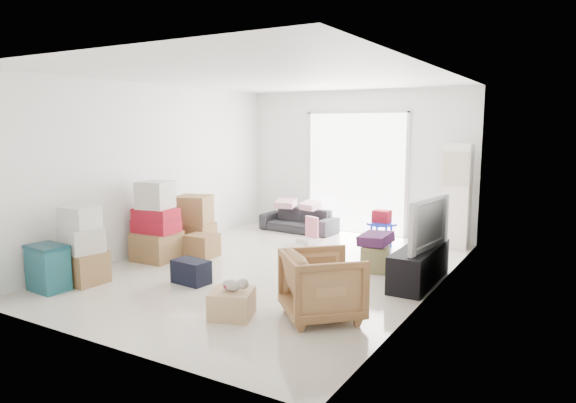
% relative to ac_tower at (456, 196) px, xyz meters
% --- Properties ---
extents(room_shell, '(4.98, 6.48, 3.18)m').
position_rel_ac_tower_xyz_m(room_shell, '(-1.95, -2.65, 0.48)').
color(room_shell, beige).
rests_on(room_shell, ground).
extents(sliding_door, '(2.10, 0.04, 2.33)m').
position_rel_ac_tower_xyz_m(sliding_door, '(-1.95, 0.33, 0.37)').
color(sliding_door, white).
rests_on(sliding_door, room_shell).
extents(ac_tower, '(0.45, 0.30, 1.75)m').
position_rel_ac_tower_xyz_m(ac_tower, '(0.00, 0.00, 0.00)').
color(ac_tower, white).
rests_on(ac_tower, room_shell).
extents(tv_console, '(0.43, 1.42, 0.47)m').
position_rel_ac_tower_xyz_m(tv_console, '(0.05, -2.23, -0.64)').
color(tv_console, black).
rests_on(tv_console, room_shell).
extents(television, '(0.81, 1.23, 0.15)m').
position_rel_ac_tower_xyz_m(television, '(0.05, -2.23, -0.33)').
color(television, black).
rests_on(television, tv_console).
extents(sofa, '(1.53, 0.52, 0.59)m').
position_rel_ac_tower_xyz_m(sofa, '(-2.92, -0.15, -0.58)').
color(sofa, '#27272C').
rests_on(sofa, room_shell).
extents(pillow_left, '(0.42, 0.36, 0.12)m').
position_rel_ac_tower_xyz_m(pillow_left, '(-3.22, -0.15, -0.23)').
color(pillow_left, '#DA9FAA').
rests_on(pillow_left, sofa).
extents(pillow_right, '(0.36, 0.32, 0.11)m').
position_rel_ac_tower_xyz_m(pillow_right, '(-2.68, -0.14, -0.23)').
color(pillow_right, '#DA9FAA').
rests_on(pillow_right, sofa).
extents(armchair, '(1.06, 1.07, 0.80)m').
position_rel_ac_tower_xyz_m(armchair, '(-0.48, -4.00, -0.47)').
color(armchair, tan).
rests_on(armchair, room_shell).
extents(storage_bins, '(0.53, 0.39, 0.58)m').
position_rel_ac_tower_xyz_m(storage_bins, '(-3.85, -4.89, -0.58)').
color(storage_bins, '#164F58').
rests_on(storage_bins, room_shell).
extents(box_stack_a, '(0.58, 0.51, 1.02)m').
position_rel_ac_tower_xyz_m(box_stack_a, '(-3.75, -4.46, -0.42)').
color(box_stack_a, olive).
rests_on(box_stack_a, room_shell).
extents(box_stack_b, '(0.67, 0.63, 1.21)m').
position_rel_ac_tower_xyz_m(box_stack_b, '(-3.75, -3.12, -0.35)').
color(box_stack_b, olive).
rests_on(box_stack_b, room_shell).
extents(box_stack_c, '(0.67, 0.65, 0.90)m').
position_rel_ac_tower_xyz_m(box_stack_c, '(-3.72, -2.28, -0.44)').
color(box_stack_c, olive).
rests_on(box_stack_c, room_shell).
extents(loose_box, '(0.45, 0.45, 0.36)m').
position_rel_ac_tower_xyz_m(loose_box, '(-3.27, -2.63, -0.70)').
color(loose_box, olive).
rests_on(loose_box, room_shell).
extents(duffel_bag, '(0.51, 0.33, 0.31)m').
position_rel_ac_tower_xyz_m(duffel_bag, '(-2.51, -3.76, -0.72)').
color(duffel_bag, black).
rests_on(duffel_bag, room_shell).
extents(ottoman, '(0.43, 0.43, 0.37)m').
position_rel_ac_tower_xyz_m(ottoman, '(-0.64, -2.02, -0.69)').
color(ottoman, '#8C8651').
rests_on(ottoman, room_shell).
extents(blanket, '(0.44, 0.44, 0.14)m').
position_rel_ac_tower_xyz_m(blanket, '(-0.64, -2.02, -0.44)').
color(blanket, '#461D49').
rests_on(blanket, ottoman).
extents(kids_table, '(0.51, 0.51, 0.64)m').
position_rel_ac_tower_xyz_m(kids_table, '(-1.06, -0.65, -0.42)').
color(kids_table, '#132CD2').
rests_on(kids_table, room_shell).
extents(toy_walker, '(0.42, 0.40, 0.45)m').
position_rel_ac_tower_xyz_m(toy_walker, '(-2.27, -0.92, -0.75)').
color(toy_walker, silver).
rests_on(toy_walker, room_shell).
extents(wood_crate, '(0.57, 0.57, 0.29)m').
position_rel_ac_tower_xyz_m(wood_crate, '(-1.34, -4.45, -0.73)').
color(wood_crate, '#D7B17C').
rests_on(wood_crate, room_shell).
extents(plush_bunny, '(0.30, 0.18, 0.15)m').
position_rel_ac_tower_xyz_m(plush_bunny, '(-1.30, -4.45, -0.51)').
color(plush_bunny, '#B2ADA8').
rests_on(plush_bunny, wood_crate).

